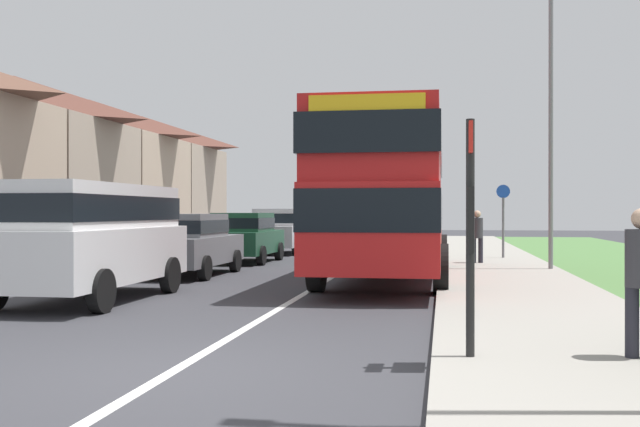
{
  "coord_description": "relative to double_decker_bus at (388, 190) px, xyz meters",
  "views": [
    {
      "loc": [
        2.72,
        -7.16,
        1.63
      ],
      "look_at": [
        0.57,
        5.83,
        1.6
      ],
      "focal_mm": 41.84,
      "sensor_mm": 36.0,
      "label": 1
    }
  ],
  "objects": [
    {
      "name": "pavement_near_side",
      "position": [
        2.78,
        -4.59,
        -2.08
      ],
      "size": [
        3.2,
        68.0,
        0.12
      ],
      "primitive_type": "cube",
      "color": "#9E998E",
      "rests_on": "ground_plane"
    },
    {
      "name": "house_terrace_far_side",
      "position": [
        -13.99,
        9.8,
        1.13
      ],
      "size": [
        7.31,
        23.09,
        6.54
      ],
      "color": "#C1A88E",
      "rests_on": "ground_plane"
    },
    {
      "name": "cycle_route_sign",
      "position": [
        3.24,
        7.4,
        -0.71
      ],
      "size": [
        0.44,
        0.08,
        2.52
      ],
      "color": "slate",
      "rests_on": "ground_plane"
    },
    {
      "name": "pedestrian_walking_away",
      "position": [
        2.29,
        4.73,
        -1.17
      ],
      "size": [
        0.34,
        0.34,
        1.67
      ],
      "color": "#23232D",
      "rests_on": "ground_plane"
    },
    {
      "name": "lane_marking_centre",
      "position": [
        -1.42,
        -2.59,
        -2.14
      ],
      "size": [
        0.14,
        60.0,
        0.01
      ],
      "primitive_type": "cube",
      "color": "silver",
      "rests_on": "ground_plane"
    },
    {
      "name": "parked_car_grey",
      "position": [
        -5.13,
        0.37,
        -1.27
      ],
      "size": [
        1.93,
        4.22,
        1.58
      ],
      "color": "slate",
      "rests_on": "ground_plane"
    },
    {
      "name": "ground_plane",
      "position": [
        -1.42,
        -10.59,
        -2.14
      ],
      "size": [
        120.0,
        120.0,
        0.0
      ],
      "primitive_type": "plane",
      "color": "#38383D"
    },
    {
      "name": "parked_car_dark_green",
      "position": [
        -5.0,
        5.4,
        -1.26
      ],
      "size": [
        1.89,
        3.98,
        1.59
      ],
      "color": "#19472D",
      "rests_on": "ground_plane"
    },
    {
      "name": "double_decker_bus",
      "position": [
        0.0,
        0.0,
        0.0
      ],
      "size": [
        2.8,
        10.27,
        3.7
      ],
      "color": "red",
      "rests_on": "ground_plane"
    },
    {
      "name": "street_lamp_mid",
      "position": [
        4.01,
        2.7,
        2.32
      ],
      "size": [
        1.14,
        0.2,
        7.82
      ],
      "color": "slate",
      "rests_on": "ground_plane"
    },
    {
      "name": "bus_stop_sign",
      "position": [
        1.58,
        -9.82,
        -0.6
      ],
      "size": [
        0.09,
        0.52,
        2.6
      ],
      "color": "black",
      "rests_on": "ground_plane"
    },
    {
      "name": "parked_van_white",
      "position": [
        -5.07,
        -5.03,
        -0.87
      ],
      "size": [
        2.11,
        4.93,
        2.13
      ],
      "color": "silver",
      "rests_on": "ground_plane"
    },
    {
      "name": "parked_car_silver",
      "position": [
        -4.99,
        10.57,
        -1.19
      ],
      "size": [
        1.95,
        4.03,
        1.74
      ],
      "color": "#B7B7BC",
      "rests_on": "ground_plane"
    }
  ]
}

